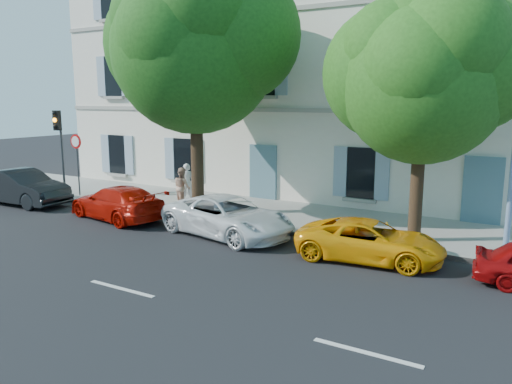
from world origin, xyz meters
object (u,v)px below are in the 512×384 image
Objects in this scene: car_dark_sedan at (22,187)px; road_sign at (77,152)px; pedestrian_a at (187,183)px; tree_right at (423,82)px; pedestrian_b at (182,187)px; traffic_light at (59,134)px; car_yellow_supercar at (370,241)px; tree_left at (195,51)px; car_red_coupe at (117,203)px; car_white_coupe at (228,216)px.

road_sign is at bearing -28.12° from car_dark_sedan.
pedestrian_a is (6.23, 3.39, 0.23)m from car_dark_sedan.
tree_right is 10.13m from pedestrian_b.
tree_right is 1.97× the size of traffic_light.
road_sign is (-14.13, 1.93, 1.57)m from car_yellow_supercar.
tree_left is 5.64× the size of pedestrian_a.
tree_right is 2.70× the size of road_sign.
car_red_coupe is 4.85m from car_white_coupe.
road_sign is at bearing 31.97° from pedestrian_b.
traffic_light is at bearing -23.46° from pedestrian_a.
tree_right is 4.69× the size of pedestrian_b.
tree_left is at bearing 66.89° from car_white_coupe.
car_dark_sedan is 15.18m from car_yellow_supercar.
car_dark_sedan is 1.12× the size of car_yellow_supercar.
tree_left is 3.38× the size of road_sign.
traffic_light is at bearing -175.14° from road_sign.
car_dark_sedan is at bearing -171.55° from tree_right.
car_dark_sedan is at bearing -91.08° from traffic_light.
car_white_coupe is 7.30m from tree_right.
pedestrian_b is (-8.60, 2.46, 0.38)m from car_yellow_supercar.
car_yellow_supercar is (9.69, 0.06, -0.07)m from car_red_coupe.
car_dark_sedan is 16.60m from tree_right.
car_dark_sedan is 2.76× the size of pedestrian_a.
car_yellow_supercar is 9.51m from pedestrian_a.
car_yellow_supercar is 0.44× the size of tree_left.
car_red_coupe is 0.59× the size of tree_right.
tree_right reaches higher than car_white_coupe.
car_dark_sedan is at bearing 48.52° from pedestrian_b.
tree_left is at bearing 104.07° from pedestrian_a.
car_dark_sedan is 2.96m from traffic_light.
car_white_coupe is at bearing 82.89° from car_yellow_supercar.
tree_right reaches higher than car_dark_sedan.
car_white_coupe is (10.34, 0.32, -0.09)m from car_dark_sedan.
road_sign reaches higher than car_yellow_supercar.
road_sign is 1.67× the size of pedestrian_a.
tree_right is (8.05, 0.32, -1.21)m from tree_left.
pedestrian_b reaches higher than car_red_coupe.
road_sign is (-4.44, 1.99, 1.50)m from car_red_coupe.
pedestrian_a is at bearing -38.13° from pedestrian_b.
road_sign is at bearing 76.54° from car_yellow_supercar.
pedestrian_a is at bearing 13.67° from road_sign.
car_dark_sedan is 2.87× the size of pedestrian_b.
traffic_light is 1.26m from road_sign.
car_yellow_supercar is at bearing -91.18° from car_dark_sedan.
pedestrian_a reaches higher than car_yellow_supercar.
tree_left is at bearing -177.70° from tree_right.
tree_right reaches higher than car_red_coupe.
road_sign is at bearing 90.30° from car_white_coupe.
car_dark_sedan reaches higher than car_white_coupe.
car_white_coupe is 5.14m from pedestrian_a.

